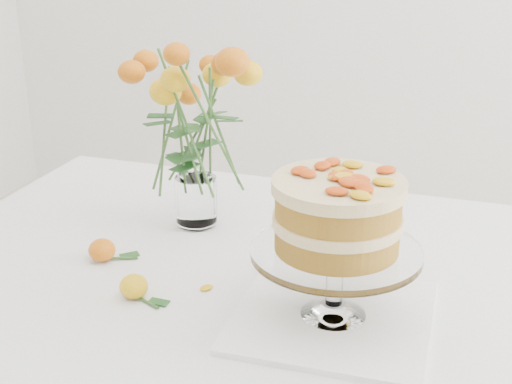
% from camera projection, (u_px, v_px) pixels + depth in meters
% --- Properties ---
extents(table, '(1.43, 0.93, 0.76)m').
position_uv_depth(table, '(289.00, 313.00, 1.30)').
color(table, tan).
rests_on(table, ground).
extents(napkin, '(0.31, 0.31, 0.01)m').
position_uv_depth(napkin, '(333.00, 316.00, 1.13)').
color(napkin, white).
rests_on(napkin, table).
extents(cake_stand, '(0.26, 0.26, 0.24)m').
position_uv_depth(cake_stand, '(337.00, 222.00, 1.07)').
color(cake_stand, white).
rests_on(cake_stand, napkin).
extents(rose_vase, '(0.30, 0.30, 0.42)m').
position_uv_depth(rose_vase, '(193.00, 109.00, 1.38)').
color(rose_vase, white).
rests_on(rose_vase, table).
extents(loose_rose_near, '(0.08, 0.05, 0.04)m').
position_uv_depth(loose_rose_near, '(134.00, 287.00, 1.18)').
color(loose_rose_near, yellow).
rests_on(loose_rose_near, table).
extents(loose_rose_far, '(0.09, 0.05, 0.04)m').
position_uv_depth(loose_rose_far, '(102.00, 250.00, 1.31)').
color(loose_rose_far, '#C05209').
rests_on(loose_rose_far, table).
extents(stray_petal_a, '(0.03, 0.02, 0.00)m').
position_uv_depth(stray_petal_a, '(206.00, 288.00, 1.22)').
color(stray_petal_a, '#E5A80E').
rests_on(stray_petal_a, table).
extents(stray_petal_b, '(0.03, 0.02, 0.00)m').
position_uv_depth(stray_petal_b, '(254.00, 309.00, 1.15)').
color(stray_petal_b, '#E5A80E').
rests_on(stray_petal_b, table).
extents(stray_petal_c, '(0.03, 0.02, 0.00)m').
position_uv_depth(stray_petal_c, '(270.00, 326.00, 1.10)').
color(stray_petal_c, '#E5A80E').
rests_on(stray_petal_c, table).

